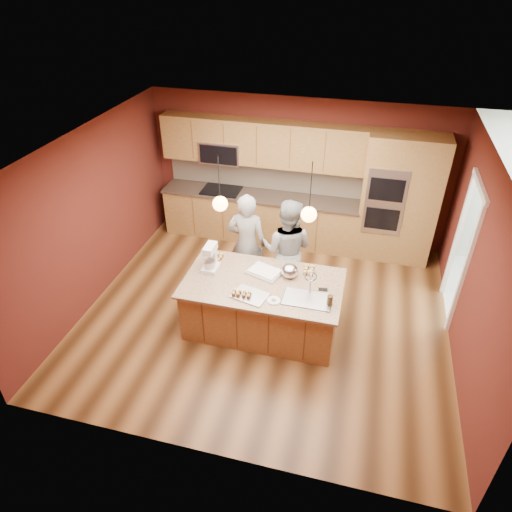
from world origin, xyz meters
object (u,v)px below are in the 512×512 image
(person_left, at_px, (247,244))
(person_right, at_px, (287,250))
(stand_mixer, at_px, (211,259))
(island, at_px, (264,305))
(mixing_bowl, at_px, (290,271))

(person_left, bearing_deg, person_right, 175.82)
(person_right, distance_m, stand_mixer, 1.25)
(island, height_order, person_left, person_left)
(person_right, bearing_deg, mixing_bowl, 107.93)
(island, bearing_deg, person_left, 119.14)
(stand_mixer, bearing_deg, person_left, 66.77)
(island, relative_size, person_right, 1.32)
(person_left, bearing_deg, island, 114.96)
(mixing_bowl, bearing_deg, stand_mixer, -174.81)
(person_right, bearing_deg, person_left, 3.53)
(island, height_order, mixing_bowl, island)
(person_right, relative_size, stand_mixer, 4.19)
(person_left, xyz_separation_m, person_right, (0.65, 0.00, -0.01))
(person_right, xyz_separation_m, stand_mixer, (-0.99, -0.76, 0.15))
(stand_mixer, bearing_deg, person_right, 38.26)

